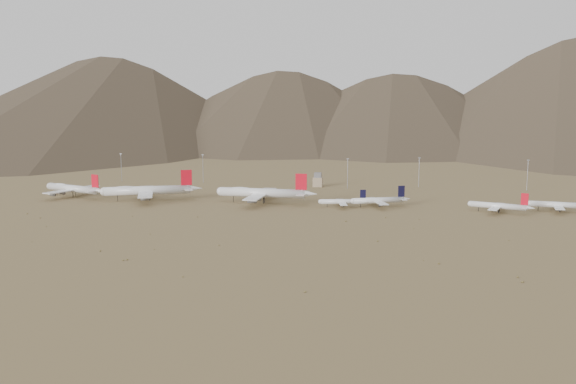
% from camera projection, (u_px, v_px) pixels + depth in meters
% --- Properties ---
extents(ground, '(3000.00, 3000.00, 0.00)m').
position_uv_depth(ground, '(252.00, 210.00, 441.92)').
color(ground, olive).
rests_on(ground, ground).
extents(mountain_ridge, '(4400.00, 1000.00, 300.00)m').
position_uv_depth(mountain_ridge, '(354.00, 58.00, 1294.71)').
color(mountain_ridge, brown).
rests_on(mountain_ridge, ground).
extents(widebody_west, '(60.98, 48.79, 19.04)m').
position_uv_depth(widebody_west, '(73.00, 189.00, 497.38)').
color(widebody_west, white).
rests_on(widebody_west, ground).
extents(widebody_centre, '(71.87, 57.51, 22.46)m').
position_uv_depth(widebody_centre, '(148.00, 190.00, 480.67)').
color(widebody_centre, white).
rests_on(widebody_centre, ground).
extents(widebody_east, '(76.05, 58.45, 22.58)m').
position_uv_depth(widebody_east, '(263.00, 193.00, 468.50)').
color(widebody_east, white).
rests_on(widebody_east, ground).
extents(narrowbody_a, '(37.12, 27.21, 12.40)m').
position_uv_depth(narrowbody_a, '(344.00, 201.00, 452.93)').
color(narrowbody_a, white).
rests_on(narrowbody_a, ground).
extents(narrowbody_b, '(42.37, 31.78, 14.73)m').
position_uv_depth(narrowbody_b, '(380.00, 200.00, 453.84)').
color(narrowbody_b, white).
rests_on(narrowbody_b, ground).
extents(narrowbody_c, '(42.33, 31.51, 14.48)m').
position_uv_depth(narrowbody_c, '(500.00, 206.00, 430.93)').
color(narrowbody_c, white).
rests_on(narrowbody_c, ground).
extents(narrowbody_d, '(44.72, 32.41, 14.79)m').
position_uv_depth(narrowbody_d, '(561.00, 205.00, 434.48)').
color(narrowbody_d, white).
rests_on(narrowbody_d, ground).
extents(control_tower, '(8.00, 8.00, 12.00)m').
position_uv_depth(control_tower, '(318.00, 180.00, 552.64)').
color(control_tower, tan).
rests_on(control_tower, ground).
extents(mast_far_west, '(2.00, 0.60, 25.70)m').
position_uv_depth(mast_far_west, '(121.00, 166.00, 583.91)').
color(mast_far_west, gray).
rests_on(mast_far_west, ground).
extents(mast_west, '(2.00, 0.60, 25.70)m').
position_uv_depth(mast_west, '(203.00, 167.00, 574.85)').
color(mast_west, gray).
rests_on(mast_west, ground).
extents(mast_centre, '(2.00, 0.60, 25.70)m').
position_uv_depth(mast_centre, '(348.00, 172.00, 539.91)').
color(mast_centre, gray).
rests_on(mast_centre, ground).
extents(mast_east, '(2.00, 0.60, 25.70)m').
position_uv_depth(mast_east, '(419.00, 171.00, 548.67)').
color(mast_east, gray).
rests_on(mast_east, ground).
extents(mast_far_east, '(2.00, 0.60, 25.70)m').
position_uv_depth(mast_far_east, '(528.00, 173.00, 529.16)').
color(mast_far_east, gray).
rests_on(mast_far_east, ground).
extents(desert_scrub, '(445.98, 164.80, 0.77)m').
position_uv_depth(desert_scrub, '(224.00, 242.00, 344.85)').
color(desert_scrub, olive).
rests_on(desert_scrub, ground).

